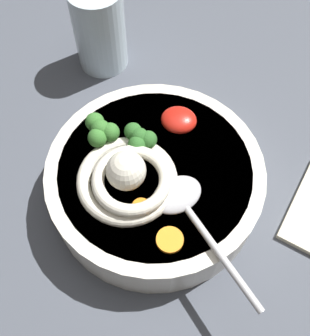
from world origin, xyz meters
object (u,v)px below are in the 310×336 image
at_px(soup_spoon, 184,204).
at_px(soup_bowl, 155,180).
at_px(noodle_pile, 128,178).
at_px(drinking_glass, 100,29).

bearing_deg(soup_spoon, soup_bowl, 180.00).
height_order(soup_bowl, soup_spoon, soup_spoon).
relative_size(soup_bowl, noodle_pile, 2.06).
bearing_deg(noodle_pile, soup_spoon, -9.82).
height_order(soup_bowl, drinking_glass, drinking_glass).
relative_size(soup_spoon, drinking_glass, 1.15).
distance_m(noodle_pile, soup_spoon, 0.07).
relative_size(soup_bowl, soup_spoon, 1.79).
distance_m(soup_bowl, drinking_glass, 0.26).
bearing_deg(soup_bowl, soup_spoon, -43.01).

